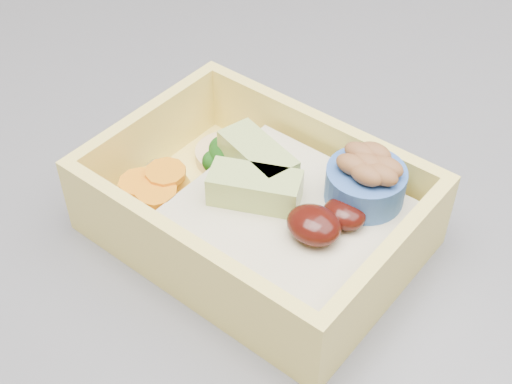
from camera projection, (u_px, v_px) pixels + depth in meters
The scene contains 1 object.
bento_box at pixel (266, 209), 0.38m from camera, with size 0.17×0.13×0.06m.
Camera 1 is at (0.03, -0.29, 1.21)m, focal length 50.00 mm.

